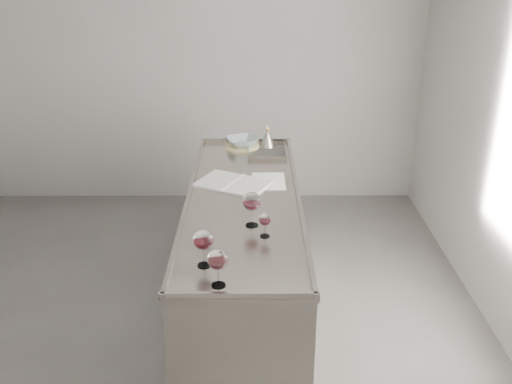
{
  "coord_description": "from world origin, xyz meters",
  "views": [
    {
      "loc": [
        0.57,
        -3.19,
        2.47
      ],
      "look_at": [
        0.58,
        0.21,
        1.02
      ],
      "focal_mm": 40.0,
      "sensor_mm": 36.0,
      "label": 1
    }
  ],
  "objects_px": {
    "ceramic_bowl": "(242,141)",
    "wine_funnel": "(267,140)",
    "wine_glass_middle": "(218,260)",
    "notebook": "(233,183)",
    "counter": "(244,259)",
    "wine_glass_left": "(203,241)",
    "wine_glass_right": "(252,202)",
    "wine_glass_small": "(265,220)"
  },
  "relations": [
    {
      "from": "wine_glass_left",
      "to": "notebook",
      "type": "distance_m",
      "value": 1.14
    },
    {
      "from": "counter",
      "to": "wine_glass_middle",
      "type": "xyz_separation_m",
      "value": [
        -0.11,
        -1.08,
        0.61
      ]
    },
    {
      "from": "wine_glass_left",
      "to": "wine_glass_middle",
      "type": "height_order",
      "value": "wine_glass_left"
    },
    {
      "from": "wine_glass_middle",
      "to": "wine_funnel",
      "type": "height_order",
      "value": "wine_glass_middle"
    },
    {
      "from": "notebook",
      "to": "ceramic_bowl",
      "type": "bearing_deg",
      "value": 112.9
    },
    {
      "from": "wine_glass_left",
      "to": "wine_funnel",
      "type": "distance_m",
      "value": 2.0
    },
    {
      "from": "wine_glass_left",
      "to": "ceramic_bowl",
      "type": "distance_m",
      "value": 1.95
    },
    {
      "from": "ceramic_bowl",
      "to": "wine_funnel",
      "type": "height_order",
      "value": "wine_funnel"
    },
    {
      "from": "ceramic_bowl",
      "to": "wine_glass_left",
      "type": "bearing_deg",
      "value": -94.8
    },
    {
      "from": "wine_glass_middle",
      "to": "wine_funnel",
      "type": "relative_size",
      "value": 1.04
    },
    {
      "from": "wine_glass_small",
      "to": "notebook",
      "type": "height_order",
      "value": "wine_glass_small"
    },
    {
      "from": "wine_glass_small",
      "to": "wine_funnel",
      "type": "xyz_separation_m",
      "value": [
        0.05,
        1.64,
        -0.05
      ]
    },
    {
      "from": "wine_funnel",
      "to": "wine_glass_right",
      "type": "bearing_deg",
      "value": -94.8
    },
    {
      "from": "wine_glass_left",
      "to": "notebook",
      "type": "relative_size",
      "value": 0.36
    },
    {
      "from": "counter",
      "to": "ceramic_bowl",
      "type": "distance_m",
      "value": 1.17
    },
    {
      "from": "wine_glass_small",
      "to": "wine_glass_middle",
      "type": "bearing_deg",
      "value": -114.45
    },
    {
      "from": "counter",
      "to": "wine_glass_right",
      "type": "bearing_deg",
      "value": -82.11
    },
    {
      "from": "wine_glass_small",
      "to": "notebook",
      "type": "bearing_deg",
      "value": 104.91
    },
    {
      "from": "counter",
      "to": "notebook",
      "type": "xyz_separation_m",
      "value": [
        -0.08,
        0.24,
        0.48
      ]
    },
    {
      "from": "wine_glass_small",
      "to": "ceramic_bowl",
      "type": "height_order",
      "value": "wine_glass_small"
    },
    {
      "from": "wine_glass_middle",
      "to": "wine_glass_small",
      "type": "xyz_separation_m",
      "value": [
        0.24,
        0.52,
        -0.04
      ]
    },
    {
      "from": "wine_glass_middle",
      "to": "wine_glass_right",
      "type": "relative_size",
      "value": 0.93
    },
    {
      "from": "wine_glass_right",
      "to": "counter",
      "type": "bearing_deg",
      "value": 97.89
    },
    {
      "from": "ceramic_bowl",
      "to": "wine_glass_middle",
      "type": "bearing_deg",
      "value": -92.08
    },
    {
      "from": "wine_glass_middle",
      "to": "wine_glass_right",
      "type": "distance_m",
      "value": 0.68
    },
    {
      "from": "wine_glass_left",
      "to": "wine_funnel",
      "type": "bearing_deg",
      "value": 79.24
    },
    {
      "from": "notebook",
      "to": "wine_funnel",
      "type": "bearing_deg",
      "value": 99.2
    },
    {
      "from": "counter",
      "to": "wine_glass_small",
      "type": "bearing_deg",
      "value": -76.56
    },
    {
      "from": "wine_glass_middle",
      "to": "notebook",
      "type": "xyz_separation_m",
      "value": [
        0.03,
        1.32,
        -0.14
      ]
    },
    {
      "from": "wine_glass_small",
      "to": "wine_glass_left",
      "type": "bearing_deg",
      "value": -134.4
    },
    {
      "from": "wine_glass_middle",
      "to": "notebook",
      "type": "height_order",
      "value": "wine_glass_middle"
    },
    {
      "from": "wine_glass_small",
      "to": "ceramic_bowl",
      "type": "distance_m",
      "value": 1.62
    },
    {
      "from": "wine_glass_left",
      "to": "wine_funnel",
      "type": "xyz_separation_m",
      "value": [
        0.37,
        1.97,
        -0.09
      ]
    },
    {
      "from": "ceramic_bowl",
      "to": "wine_funnel",
      "type": "bearing_deg",
      "value": 7.33
    },
    {
      "from": "wine_glass_middle",
      "to": "wine_glass_small",
      "type": "bearing_deg",
      "value": 65.55
    },
    {
      "from": "wine_glass_small",
      "to": "notebook",
      "type": "xyz_separation_m",
      "value": [
        -0.21,
        0.79,
        -0.1
      ]
    },
    {
      "from": "wine_glass_right",
      "to": "wine_glass_small",
      "type": "bearing_deg",
      "value": -61.9
    },
    {
      "from": "counter",
      "to": "notebook",
      "type": "bearing_deg",
      "value": 108.29
    },
    {
      "from": "wine_glass_right",
      "to": "wine_funnel",
      "type": "xyz_separation_m",
      "value": [
        0.13,
        1.49,
        -0.09
      ]
    },
    {
      "from": "wine_glass_small",
      "to": "notebook",
      "type": "relative_size",
      "value": 0.25
    },
    {
      "from": "ceramic_bowl",
      "to": "counter",
      "type": "bearing_deg",
      "value": -88.49
    },
    {
      "from": "wine_glass_right",
      "to": "notebook",
      "type": "bearing_deg",
      "value": 101.76
    }
  ]
}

